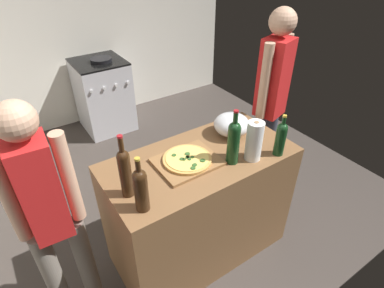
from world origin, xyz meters
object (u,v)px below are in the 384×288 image
at_px(wine_bottle_green, 125,171).
at_px(wine_bottle_clear, 141,188).
at_px(wine_bottle_amber, 281,137).
at_px(person_in_red, 271,98).
at_px(stove, 104,95).
at_px(pizza, 187,159).
at_px(mixing_bowl, 232,125).
at_px(person_in_stripes, 50,216).
at_px(wine_bottle_dark, 234,141).
at_px(paper_towel_roll, 254,141).

xyz_separation_m(wine_bottle_green, wine_bottle_clear, (0.02, -0.15, -0.02)).
distance_m(wine_bottle_amber, person_in_red, 0.70).
bearing_deg(wine_bottle_amber, stove, 97.79).
xyz_separation_m(pizza, wine_bottle_clear, (-0.41, -0.20, 0.11)).
distance_m(mixing_bowl, wine_bottle_green, 0.91).
height_order(wine_bottle_green, wine_bottle_clear, wine_bottle_green).
bearing_deg(wine_bottle_clear, person_in_stripes, 148.98).
bearing_deg(wine_bottle_clear, mixing_bowl, 19.61).
relative_size(mixing_bowl, person_in_stripes, 0.16).
distance_m(wine_bottle_amber, stove, 2.61).
bearing_deg(wine_bottle_dark, wine_bottle_amber, -18.63).
bearing_deg(wine_bottle_dark, mixing_bowl, 50.98).
bearing_deg(person_in_red, paper_towel_roll, -143.91).
distance_m(wine_bottle_clear, stove, 2.62).
relative_size(wine_bottle_green, wine_bottle_clear, 1.17).
bearing_deg(stove, paper_towel_roll, -86.10).
relative_size(wine_bottle_amber, stove, 0.32).
xyz_separation_m(wine_bottle_amber, person_in_stripes, (-1.40, 0.31, -0.16)).
bearing_deg(wine_bottle_green, wine_bottle_clear, -82.54).
bearing_deg(mixing_bowl, stove, 96.44).
xyz_separation_m(paper_towel_roll, wine_bottle_amber, (0.18, -0.06, -0.01)).
distance_m(mixing_bowl, person_in_stripes, 1.31).
xyz_separation_m(wine_bottle_green, wine_bottle_dark, (0.68, -0.10, -0.01)).
xyz_separation_m(wine_bottle_green, person_in_red, (1.45, 0.32, -0.09)).
xyz_separation_m(stove, person_in_stripes, (-1.06, -2.21, 0.44)).
xyz_separation_m(stove, person_in_red, (0.80, -2.00, 0.55)).
relative_size(wine_bottle_clear, person_in_stripes, 0.21).
height_order(pizza, paper_towel_roll, paper_towel_roll).
distance_m(pizza, wine_bottle_green, 0.46).
relative_size(paper_towel_roll, wine_bottle_dark, 0.73).
relative_size(mixing_bowl, paper_towel_roll, 0.95).
bearing_deg(wine_bottle_amber, mixing_bowl, 105.56).
bearing_deg(stove, wine_bottle_clear, -104.31).
height_order(wine_bottle_amber, stove, wine_bottle_amber).
bearing_deg(stove, person_in_red, -68.12).
height_order(pizza, person_in_stripes, person_in_stripes).
bearing_deg(mixing_bowl, wine_bottle_green, -169.55).
distance_m(wine_bottle_clear, person_in_stripes, 0.53).
distance_m(pizza, person_in_red, 1.05).
xyz_separation_m(wine_bottle_clear, person_in_stripes, (-0.43, 0.26, -0.18)).
relative_size(wine_bottle_amber, wine_bottle_dark, 0.79).
xyz_separation_m(pizza, mixing_bowl, (0.46, 0.11, 0.05)).
distance_m(mixing_bowl, wine_bottle_dark, 0.34).
bearing_deg(pizza, stove, 84.60).
height_order(wine_bottle_clear, stove, wine_bottle_clear).
height_order(paper_towel_roll, stove, paper_towel_roll).
height_order(mixing_bowl, wine_bottle_green, wine_bottle_green).
xyz_separation_m(pizza, wine_bottle_dark, (0.25, -0.15, 0.13)).
bearing_deg(wine_bottle_green, paper_towel_roll, -9.76).
bearing_deg(person_in_stripes, stove, 64.38).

